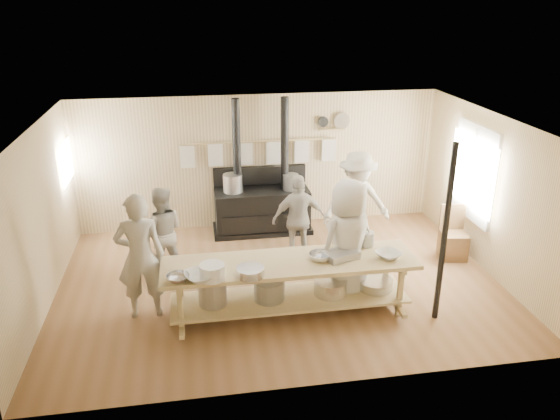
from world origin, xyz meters
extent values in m
plane|color=brown|center=(0.00, 0.00, 0.00)|extent=(7.00, 7.00, 0.00)
plane|color=tan|center=(0.00, 2.50, 1.30)|extent=(7.00, 0.00, 7.00)
plane|color=tan|center=(0.00, -2.50, 1.30)|extent=(7.00, 0.00, 7.00)
plane|color=tan|center=(-3.50, 0.00, 1.30)|extent=(0.00, 5.00, 5.00)
plane|color=tan|center=(3.50, 0.00, 1.30)|extent=(0.00, 5.00, 5.00)
plane|color=#C3B591|center=(0.00, 0.00, 2.60)|extent=(7.00, 7.00, 0.00)
cube|color=beige|center=(3.47, 0.60, 1.50)|extent=(0.06, 1.35, 1.65)
plane|color=white|center=(3.43, 0.60, 1.50)|extent=(0.00, 1.50, 1.50)
cube|color=beige|center=(3.42, 0.60, 1.50)|extent=(0.02, 0.03, 1.50)
plane|color=white|center=(-3.45, 2.00, 1.60)|extent=(0.00, 0.90, 0.90)
cube|color=black|center=(0.00, 2.10, 0.42)|extent=(1.80, 0.70, 0.85)
cube|color=black|center=(0.00, 2.10, 0.05)|extent=(1.90, 0.75, 0.10)
cube|color=black|center=(0.00, 2.40, 1.05)|extent=(1.80, 0.12, 0.35)
cylinder|color=black|center=(-0.45, 2.15, 1.73)|extent=(0.15, 0.15, 1.75)
cylinder|color=black|center=(0.45, 2.15, 1.73)|extent=(0.15, 0.15, 1.75)
cylinder|color=#B2B2B7|center=(-0.55, 2.10, 1.02)|extent=(0.36, 0.36, 0.34)
cylinder|color=gray|center=(0.55, 2.05, 1.00)|extent=(0.30, 0.30, 0.30)
cylinder|color=tan|center=(0.00, 2.40, 1.72)|extent=(3.00, 0.04, 0.04)
cube|color=beige|center=(-1.35, 2.40, 1.50)|extent=(0.28, 0.01, 0.46)
cube|color=beige|center=(-0.81, 2.40, 1.50)|extent=(0.28, 0.01, 0.46)
cube|color=beige|center=(-0.27, 2.40, 1.50)|extent=(0.28, 0.01, 0.46)
cube|color=beige|center=(0.27, 2.40, 1.50)|extent=(0.28, 0.01, 0.46)
cube|color=beige|center=(0.81, 2.40, 1.50)|extent=(0.28, 0.01, 0.46)
cube|color=beige|center=(1.35, 2.40, 1.50)|extent=(0.28, 0.01, 0.46)
cube|color=tan|center=(1.40, 2.42, 1.90)|extent=(0.50, 0.14, 0.03)
cylinder|color=black|center=(1.25, 2.44, 2.05)|extent=(0.20, 0.04, 0.20)
cylinder|color=silver|center=(1.62, 2.44, 2.05)|extent=(0.32, 0.03, 0.32)
cube|color=tan|center=(0.00, -0.90, 0.82)|extent=(3.60, 0.90, 0.06)
cube|color=tan|center=(0.00, -0.90, 0.25)|extent=(3.40, 0.80, 0.04)
cube|color=tan|center=(0.00, -0.90, 0.20)|extent=(3.30, 0.06, 0.06)
cube|color=tan|center=(-1.55, -1.20, 0.42)|extent=(0.07, 0.07, 0.85)
cube|color=tan|center=(-1.55, -0.60, 0.42)|extent=(0.07, 0.07, 0.85)
cube|color=tan|center=(1.55, -1.20, 0.42)|extent=(0.07, 0.07, 0.85)
cube|color=tan|center=(1.55, -0.60, 0.42)|extent=(0.07, 0.07, 0.85)
cylinder|color=#B2B2B7|center=(-1.10, -0.90, 0.46)|extent=(0.40, 0.40, 0.38)
cylinder|color=gray|center=(-0.30, -0.90, 0.42)|extent=(0.44, 0.44, 0.30)
cylinder|color=silver|center=(0.60, -0.90, 0.38)|extent=(0.48, 0.48, 0.22)
cylinder|color=silver|center=(1.30, -0.90, 0.34)|extent=(0.52, 0.52, 0.14)
cylinder|color=black|center=(2.05, -1.35, 1.30)|extent=(0.08, 0.08, 2.60)
imported|color=#9E978C|center=(-2.07, -0.59, 0.94)|extent=(0.70, 0.48, 1.87)
imported|color=#9E978C|center=(-1.83, 0.61, 0.76)|extent=(0.75, 0.59, 1.52)
imported|color=#9E978C|center=(0.90, -0.68, 0.97)|extent=(1.11, 0.94, 1.93)
imported|color=#9E978C|center=(0.45, 0.75, 0.78)|extent=(0.92, 0.41, 1.56)
imported|color=#9E978C|center=(1.53, 0.95, 0.93)|extent=(1.21, 0.70, 1.85)
cube|color=brown|center=(3.15, 0.41, 0.23)|extent=(0.50, 0.50, 0.47)
cube|color=brown|center=(3.18, 0.60, 0.67)|extent=(0.44, 0.11, 0.52)
imported|color=white|center=(-1.25, -1.23, 0.90)|extent=(0.55, 0.55, 0.11)
imported|color=silver|center=(-1.55, -1.23, 0.90)|extent=(0.42, 0.42, 0.09)
imported|color=white|center=(1.41, -1.01, 0.89)|extent=(0.47, 0.47, 0.09)
imported|color=silver|center=(0.43, -0.93, 0.90)|extent=(0.45, 0.45, 0.10)
cube|color=#B2B2B7|center=(0.73, -0.92, 0.90)|extent=(0.55, 0.45, 0.10)
cylinder|color=silver|center=(-0.60, -1.23, 0.91)|extent=(0.49, 0.49, 0.12)
cylinder|color=gray|center=(1.21, -0.57, 0.96)|extent=(0.27, 0.27, 0.21)
cylinder|color=white|center=(-1.10, -1.23, 0.95)|extent=(0.43, 0.43, 0.21)
cylinder|color=white|center=(1.15, -0.57, 0.97)|extent=(0.17, 0.17, 0.24)
camera|label=1|loc=(-1.26, -7.63, 4.38)|focal=35.00mm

